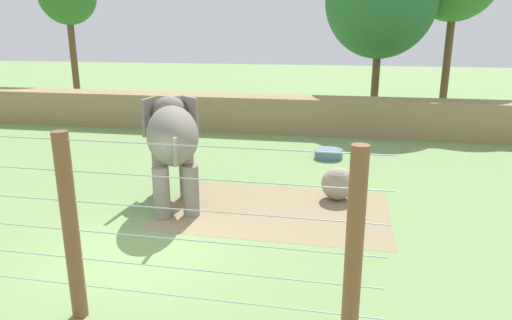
% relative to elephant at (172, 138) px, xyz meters
% --- Properties ---
extents(ground_plane, '(120.00, 120.00, 0.00)m').
position_rel_elephant_xyz_m(ground_plane, '(0.24, -3.02, -1.96)').
color(ground_plane, '#759956').
extents(dirt_patch, '(6.22, 4.07, 0.01)m').
position_rel_elephant_xyz_m(dirt_patch, '(2.97, 0.02, -1.95)').
color(dirt_patch, '#937F5B').
rests_on(dirt_patch, ground).
extents(embankment_wall, '(36.00, 1.80, 1.73)m').
position_rel_elephant_xyz_m(embankment_wall, '(0.24, 10.53, -1.09)').
color(embankment_wall, '#997F56').
rests_on(embankment_wall, ground).
extents(elephant, '(2.53, 3.72, 2.95)m').
position_rel_elephant_xyz_m(elephant, '(0.00, 0.00, 0.00)').
color(elephant, gray).
rests_on(elephant, ground).
extents(enrichment_ball, '(0.97, 0.97, 0.97)m').
position_rel_elephant_xyz_m(enrichment_ball, '(4.63, 1.24, -1.47)').
color(enrichment_ball, gray).
rests_on(enrichment_ball, ground).
extents(cable_fence, '(10.47, 0.27, 3.33)m').
position_rel_elephant_xyz_m(cable_fence, '(0.27, -5.55, -0.28)').
color(cable_fence, brown).
rests_on(cable_fence, ground).
extents(water_tub, '(1.10, 1.10, 0.35)m').
position_rel_elephant_xyz_m(water_tub, '(4.18, 5.85, -1.78)').
color(water_tub, slate).
rests_on(water_tub, ground).
extents(tree_left_of_centre, '(6.16, 6.16, 9.76)m').
position_rel_elephant_xyz_m(tree_left_of_centre, '(6.37, 15.93, 4.56)').
color(tree_left_of_centre, brown).
rests_on(tree_left_of_centre, ground).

